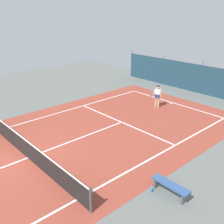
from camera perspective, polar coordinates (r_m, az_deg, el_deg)
ground_plane at (r=13.85m, az=-17.55°, el=-9.37°), size 36.00×36.00×0.00m
court_surface at (r=13.84m, az=-17.55°, el=-9.36°), size 11.02×26.60×0.01m
tennis_net at (r=13.60m, az=-17.80°, el=-7.52°), size 10.12×0.10×1.10m
back_fence at (r=24.27m, az=18.91°, el=5.62°), size 16.30×0.98×2.70m
tennis_player at (r=19.53m, az=9.71°, el=3.65°), size 0.57×0.83×1.64m
tennis_ball_near_player at (r=22.95m, az=8.63°, el=4.01°), size 0.07×0.07×0.07m
tennis_ball_midcourt at (r=18.23m, az=-1.36°, el=-0.47°), size 0.07×0.07×0.07m
courtside_bench at (r=11.01m, az=12.44°, el=-15.31°), size 1.60×0.40×0.49m
water_bottle at (r=11.12m, az=8.37°, el=-16.21°), size 0.08×0.08×0.24m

